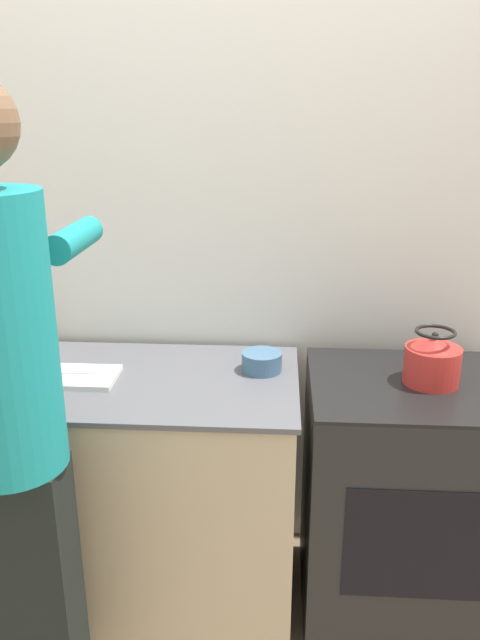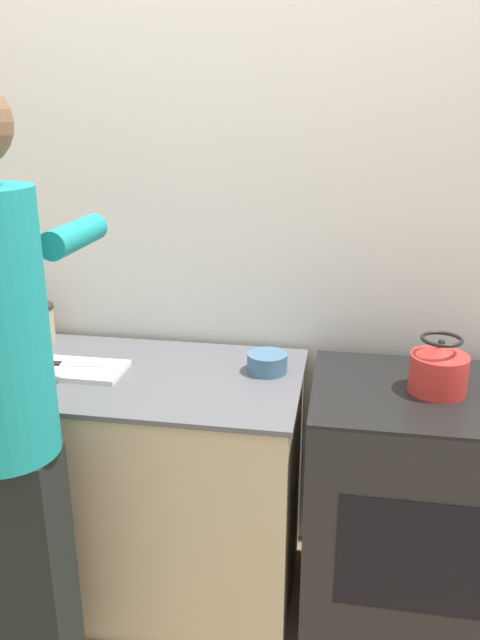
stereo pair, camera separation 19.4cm
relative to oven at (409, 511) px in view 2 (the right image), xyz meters
name	(u,v)px [view 2 (the right image)]	position (x,y,z in m)	size (l,w,h in m)	color
wall_back	(228,236)	(-0.70, 0.40, 0.85)	(8.00, 0.05, 2.60)	white
counter	(113,479)	(-1.07, 0.02, -0.01)	(1.38, 0.66, 0.88)	#C6B28E
oven	(409,511)	(0.00, 0.00, 0.00)	(0.69, 0.59, 0.90)	black
person	(3,396)	(-1.15, -0.49, 0.57)	(0.33, 0.57, 1.84)	black
cutting_board	(75,369)	(-1.17, 0.00, 0.44)	(0.35, 0.19, 0.02)	silver
knife	(67,364)	(-1.21, 0.01, 0.45)	(0.26, 0.06, 0.01)	silver
kettle	(439,369)	(0.05, 0.00, 0.53)	(0.18, 0.18, 0.18)	red
bowl_prep	(267,363)	(-0.51, 0.11, 0.46)	(0.14, 0.14, 0.07)	#426684
canister_jar	(37,324)	(-1.44, 0.25, 0.51)	(0.14, 0.14, 0.15)	tan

